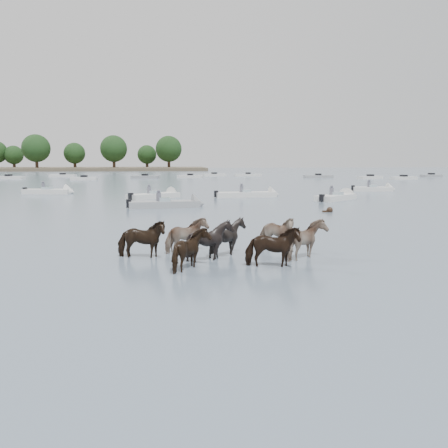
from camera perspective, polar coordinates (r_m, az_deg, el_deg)
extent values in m
plane|color=#4B5B6C|center=(15.71, 3.73, -5.07)|extent=(400.00, 400.00, 0.00)
imported|color=black|center=(17.05, -9.99, -2.01)|extent=(1.90, 1.06, 1.52)
imported|color=gray|center=(17.89, -4.45, -1.59)|extent=(1.80, 1.86, 1.44)
imported|color=black|center=(17.30, 0.48, -1.75)|extent=(1.53, 1.40, 1.52)
imported|color=#846C59|center=(18.78, 6.36, -1.18)|extent=(1.78, 1.69, 1.43)
imported|color=black|center=(15.06, -3.86, -3.38)|extent=(1.38, 1.56, 1.43)
imported|color=black|center=(16.44, -1.66, -2.20)|extent=(1.83, 1.76, 1.55)
imported|color=black|center=(15.43, 5.89, -2.98)|extent=(1.90, 1.11, 1.51)
imported|color=#7F6B56|center=(16.85, 10.18, -2.11)|extent=(1.81, 1.92, 1.53)
sphere|color=black|center=(32.55, 12.70, 1.64)|extent=(0.44, 0.44, 0.44)
cube|color=black|center=(32.48, 12.28, 1.46)|extent=(0.50, 0.22, 0.18)
cube|color=silver|center=(43.36, -8.53, 3.34)|extent=(4.90, 4.46, 0.55)
cone|color=silver|center=(44.95, -6.00, 3.53)|extent=(1.72, 1.81, 1.60)
cube|color=#99ADB7|center=(43.33, -8.54, 3.80)|extent=(1.33, 1.37, 0.35)
cube|color=black|center=(41.84, -11.26, 3.32)|extent=(0.49, 0.49, 0.60)
cylinder|color=#595966|center=(43.33, -9.08, 4.05)|extent=(0.36, 0.36, 0.70)
sphere|color=#595966|center=(43.31, -9.09, 4.64)|extent=(0.24, 0.24, 0.24)
cube|color=gray|center=(35.18, -7.27, 2.35)|extent=(5.34, 2.22, 0.55)
cone|color=gray|center=(35.57, -3.11, 2.46)|extent=(1.09, 1.70, 1.60)
cube|color=#99ADB7|center=(35.15, -7.28, 2.91)|extent=(0.93, 1.21, 0.35)
cube|color=black|center=(34.97, -11.50, 2.47)|extent=(0.39, 0.39, 0.60)
cylinder|color=#595966|center=(35.14, -7.94, 3.23)|extent=(0.36, 0.36, 0.70)
sphere|color=#595966|center=(35.11, -7.95, 3.96)|extent=(0.24, 0.24, 0.24)
cube|color=silver|center=(44.76, 2.65, 3.55)|extent=(5.86, 2.12, 0.55)
cone|color=silver|center=(45.57, 6.14, 3.59)|extent=(1.04, 1.68, 1.60)
cube|color=#99ADB7|center=(44.74, 2.65, 4.00)|extent=(0.90, 1.19, 0.35)
cube|color=black|center=(44.11, -0.97, 3.69)|extent=(0.38, 0.38, 0.60)
cylinder|color=#595966|center=(44.66, 2.14, 4.25)|extent=(0.36, 0.36, 0.70)
sphere|color=#595966|center=(44.64, 2.15, 4.83)|extent=(0.24, 0.24, 0.24)
cube|color=silver|center=(42.36, 13.41, 3.11)|extent=(4.70, 4.47, 0.55)
cone|color=silver|center=(44.53, 14.87, 3.28)|extent=(1.74, 1.79, 1.60)
cube|color=#99ADB7|center=(42.33, 13.43, 3.58)|extent=(1.35, 1.37, 0.35)
cube|color=black|center=(40.20, 11.80, 3.13)|extent=(0.49, 0.49, 0.60)
cylinder|color=#595966|center=(42.18, 12.92, 3.85)|extent=(0.36, 0.36, 0.70)
sphere|color=#595966|center=(42.16, 12.94, 4.46)|extent=(0.24, 0.24, 0.24)
cube|color=silver|center=(55.88, 17.53, 4.04)|extent=(4.51, 2.33, 0.55)
cone|color=silver|center=(56.45, 19.65, 3.98)|extent=(1.17, 1.73, 1.60)
cube|color=#99ADB7|center=(55.87, 17.55, 4.40)|extent=(0.98, 1.24, 0.35)
cube|color=black|center=(55.39, 15.38, 4.24)|extent=(0.41, 0.41, 0.60)
cylinder|color=#595966|center=(55.69, 17.18, 4.61)|extent=(0.36, 0.36, 0.70)
sphere|color=#595966|center=(55.67, 17.20, 5.07)|extent=(0.24, 0.24, 0.24)
cube|color=silver|center=(52.58, -20.63, 3.69)|extent=(5.06, 2.45, 0.55)
cone|color=silver|center=(51.64, -18.17, 3.73)|extent=(1.17, 1.74, 1.60)
cube|color=#99ADB7|center=(52.56, -20.65, 4.07)|extent=(0.99, 1.25, 0.35)
cube|color=black|center=(53.61, -23.01, 3.80)|extent=(0.41, 0.41, 0.60)
cylinder|color=#595966|center=(52.65, -21.08, 4.27)|extent=(0.36, 0.36, 0.70)
sphere|color=#595966|center=(52.62, -21.11, 4.76)|extent=(0.24, 0.24, 0.24)
cube|color=silver|center=(96.65, -24.68, 5.13)|extent=(6.14, 2.89, 0.60)
cube|color=black|center=(96.64, -24.69, 5.35)|extent=(1.21, 1.21, 0.50)
cube|color=silver|center=(103.20, -18.96, 5.54)|extent=(5.67, 2.62, 0.60)
cube|color=black|center=(103.18, -18.97, 5.75)|extent=(1.19, 1.19, 0.50)
cube|color=silver|center=(86.66, -16.62, 5.29)|extent=(4.68, 1.93, 0.60)
cube|color=black|center=(86.64, -16.63, 5.54)|extent=(1.09, 1.09, 0.50)
cube|color=gray|center=(92.16, -9.58, 5.63)|extent=(5.55, 3.34, 0.60)
cube|color=black|center=(92.15, -9.58, 5.87)|extent=(1.29, 1.29, 0.50)
cube|color=silver|center=(93.13, -4.10, 5.74)|extent=(5.29, 3.00, 0.60)
cube|color=black|center=(93.11, -4.11, 5.97)|extent=(1.26, 1.26, 0.50)
cube|color=silver|center=(102.35, -1.20, 5.94)|extent=(5.39, 2.99, 0.60)
cube|color=black|center=(102.34, -1.20, 6.15)|extent=(1.25, 1.25, 0.50)
cube|color=silver|center=(101.76, 2.93, 5.92)|extent=(5.62, 1.51, 0.60)
cube|color=black|center=(101.75, 2.93, 6.13)|extent=(1.00, 1.00, 0.50)
cube|color=gray|center=(95.27, 11.37, 5.65)|extent=(5.79, 1.61, 0.60)
cube|color=black|center=(95.26, 11.37, 5.88)|extent=(1.02, 1.02, 0.50)
cube|color=silver|center=(92.13, 17.33, 5.39)|extent=(5.56, 3.56, 0.60)
cube|color=black|center=(92.12, 17.34, 5.62)|extent=(1.32, 1.32, 0.50)
cube|color=silver|center=(91.57, 20.96, 5.21)|extent=(5.51, 2.97, 0.60)
cube|color=black|center=(91.56, 20.98, 5.45)|extent=(1.25, 1.25, 0.50)
cube|color=gray|center=(106.82, 23.85, 5.36)|extent=(5.18, 2.94, 0.60)
cube|color=black|center=(106.81, 23.86, 5.56)|extent=(1.26, 1.26, 0.50)
cylinder|color=#382619|center=(180.58, -24.11, 6.45)|extent=(1.00, 1.00, 2.92)
sphere|color=black|center=(180.57, -24.17, 7.66)|extent=(6.48, 6.48, 6.48)
cylinder|color=#382619|center=(165.94, -21.77, 6.71)|extent=(1.00, 1.00, 4.05)
sphere|color=black|center=(165.97, -21.86, 8.54)|extent=(8.99, 8.99, 8.99)
cylinder|color=#382619|center=(169.90, -17.64, 6.77)|extent=(1.00, 1.00, 3.22)
sphere|color=black|center=(169.90, -17.69, 8.19)|extent=(7.14, 7.14, 7.14)
cylinder|color=#382619|center=(164.76, -13.19, 7.06)|extent=(1.00, 1.00, 4.05)
sphere|color=black|center=(164.80, -13.25, 8.89)|extent=(8.99, 8.99, 8.99)
cylinder|color=#382619|center=(172.79, -9.31, 7.01)|extent=(1.00, 1.00, 3.03)
sphere|color=black|center=(172.79, -9.34, 8.32)|extent=(6.72, 6.72, 6.72)
cylinder|color=#382619|center=(166.41, -6.70, 7.22)|extent=(1.00, 1.00, 4.07)
sphere|color=black|center=(166.45, -6.73, 9.04)|extent=(9.04, 9.04, 9.04)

